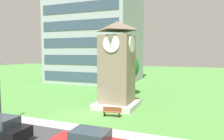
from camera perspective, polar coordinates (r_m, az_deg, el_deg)
The scene contains 6 objects.
ground_plane at distance 21.63m, azimuth -7.44°, elevation -11.73°, with size 160.00×160.00×0.00m, color #4C893D.
kerb_strip at distance 18.87m, azimuth -12.68°, elevation -14.25°, with size 120.00×1.60×0.01m, color #9E9E99.
office_building at distance 46.95m, azimuth -4.20°, elevation 8.88°, with size 17.23×14.97×19.20m.
clock_tower at distance 23.53m, azimuth 1.34°, elevation 0.05°, with size 4.42×4.42×9.49m.
park_bench at distance 20.80m, azimuth -0.02°, elevation -11.04°, with size 1.85×0.76×0.88m.
tree_near_tower at distance 31.14m, azimuth 2.94°, elevation 0.78°, with size 4.69×4.69×6.36m.
Camera 1 is at (10.22, -18.08, 6.05)m, focal length 34.29 mm.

